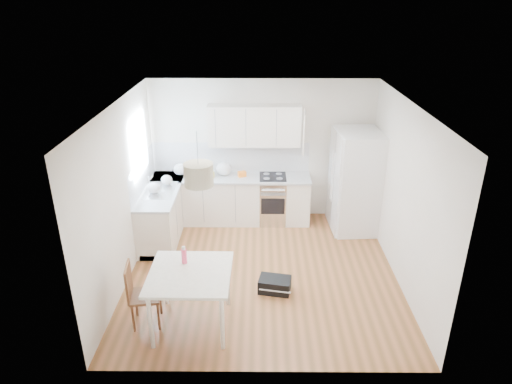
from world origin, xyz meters
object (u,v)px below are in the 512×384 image
at_px(dining_table, 190,279).
at_px(gym_bag, 275,285).
at_px(dining_chair, 145,294).
at_px(refrigerator, 356,181).

xyz_separation_m(dining_table, gym_bag, (1.12, 0.76, -0.63)).
relative_size(dining_table, dining_chair, 1.16).
height_order(dining_table, dining_chair, dining_chair).
distance_m(dining_table, gym_bag, 1.50).
bearing_deg(gym_bag, refrigerator, 63.91).
bearing_deg(dining_chair, refrigerator, 32.79).
xyz_separation_m(refrigerator, dining_table, (-2.66, -2.80, -0.21)).
distance_m(dining_table, dining_chair, 0.67).
bearing_deg(dining_chair, gym_bag, 15.30).
height_order(dining_chair, gym_bag, dining_chair).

